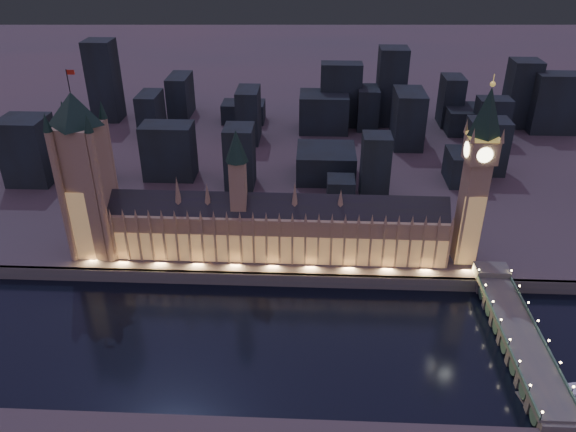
{
  "coord_description": "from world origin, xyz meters",
  "views": [
    {
      "loc": [
        17.8,
        -221.86,
        190.33
      ],
      "look_at": [
        5.0,
        55.0,
        38.0
      ],
      "focal_mm": 35.0,
      "sensor_mm": 36.0,
      "label": 1
    }
  ],
  "objects_px": {
    "palace_of_westminster": "(273,228)",
    "victoria_tower": "(85,168)",
    "westminster_bridge": "(516,335)",
    "river_boat": "(571,393)",
    "elizabeth_tower": "(479,164)"
  },
  "relations": [
    {
      "from": "palace_of_westminster",
      "to": "westminster_bridge",
      "type": "height_order",
      "value": "palace_of_westminster"
    },
    {
      "from": "elizabeth_tower",
      "to": "victoria_tower",
      "type": "bearing_deg",
      "value": -180.0
    },
    {
      "from": "palace_of_westminster",
      "to": "victoria_tower",
      "type": "relative_size",
      "value": 1.84
    },
    {
      "from": "victoria_tower",
      "to": "river_boat",
      "type": "distance_m",
      "value": 270.81
    },
    {
      "from": "victoria_tower",
      "to": "elizabeth_tower",
      "type": "relative_size",
      "value": 1.0
    },
    {
      "from": "palace_of_westminster",
      "to": "river_boat",
      "type": "distance_m",
      "value": 172.2
    },
    {
      "from": "victoria_tower",
      "to": "westminster_bridge",
      "type": "relative_size",
      "value": 0.97
    },
    {
      "from": "victoria_tower",
      "to": "westminster_bridge",
      "type": "distance_m",
      "value": 245.95
    },
    {
      "from": "victoria_tower",
      "to": "river_boat",
      "type": "xyz_separation_m",
      "value": [
        245.02,
        -98.17,
        -60.56
      ]
    },
    {
      "from": "victoria_tower",
      "to": "westminster_bridge",
      "type": "height_order",
      "value": "victoria_tower"
    },
    {
      "from": "palace_of_westminster",
      "to": "elizabeth_tower",
      "type": "xyz_separation_m",
      "value": [
        112.39,
        0.18,
        42.79
      ]
    },
    {
      "from": "palace_of_westminster",
      "to": "river_boat",
      "type": "relative_size",
      "value": 4.22
    },
    {
      "from": "westminster_bridge",
      "to": "elizabeth_tower",
      "type": "bearing_deg",
      "value": 100.71
    },
    {
      "from": "palace_of_westminster",
      "to": "victoria_tower",
      "type": "distance_m",
      "value": 111.5
    },
    {
      "from": "palace_of_westminster",
      "to": "victoria_tower",
      "type": "bearing_deg",
      "value": 179.9
    }
  ]
}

